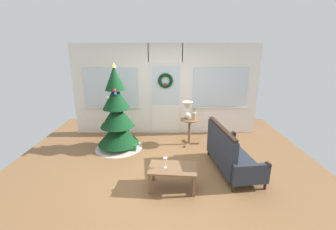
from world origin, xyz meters
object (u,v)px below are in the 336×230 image
at_px(coffee_table, 173,170).
at_px(gift_box, 134,147).
at_px(flower_vase, 195,115).
at_px(table_lamp, 188,108).
at_px(side_table, 190,126).
at_px(wine_glass, 166,160).
at_px(settee_sofa, 230,154).
at_px(christmas_tree, 118,119).

height_order(coffee_table, gift_box, coffee_table).
bearing_deg(flower_vase, table_lamp, 147.99).
bearing_deg(side_table, coffee_table, -103.72).
xyz_separation_m(flower_vase, wine_glass, (-0.70, -1.88, -0.25)).
relative_size(settee_sofa, table_lamp, 3.73).
xyz_separation_m(settee_sofa, wine_glass, (-1.29, -0.63, 0.18)).
relative_size(flower_vase, gift_box, 2.07).
xyz_separation_m(wine_glass, gift_box, (-0.81, 1.54, -0.47)).
xyz_separation_m(christmas_tree, side_table, (1.79, 0.23, -0.26)).
relative_size(flower_vase, wine_glass, 1.79).
xyz_separation_m(settee_sofa, flower_vase, (-0.59, 1.26, 0.43)).
bearing_deg(table_lamp, side_table, -33.69).
distance_m(christmas_tree, flower_vase, 1.90).
distance_m(settee_sofa, gift_box, 2.31).
relative_size(settee_sofa, coffee_table, 1.86).
relative_size(christmas_tree, side_table, 3.08).
relative_size(christmas_tree, wine_glass, 10.85).
relative_size(side_table, gift_box, 4.07).
distance_m(wine_glass, gift_box, 1.80).
height_order(flower_vase, wine_glass, flower_vase).
height_order(settee_sofa, coffee_table, settee_sofa).
height_order(table_lamp, flower_vase, table_lamp).
bearing_deg(table_lamp, coffee_table, -101.80).
relative_size(settee_sofa, flower_vase, 4.68).
xyz_separation_m(side_table, table_lamp, (-0.06, 0.04, 0.48)).
height_order(side_table, flower_vase, flower_vase).
xyz_separation_m(christmas_tree, table_lamp, (1.73, 0.27, 0.22)).
bearing_deg(christmas_tree, wine_glass, -55.19).
bearing_deg(side_table, settee_sofa, -62.47).
relative_size(settee_sofa, side_table, 2.38).
distance_m(settee_sofa, table_lamp, 1.66).
relative_size(christmas_tree, table_lamp, 4.81).
height_order(flower_vase, coffee_table, flower_vase).
bearing_deg(wine_glass, settee_sofa, 25.90).
bearing_deg(gift_box, wine_glass, -62.10).
height_order(christmas_tree, settee_sofa, christmas_tree).
relative_size(table_lamp, coffee_table, 0.50).
relative_size(table_lamp, gift_box, 2.60).
height_order(flower_vase, gift_box, flower_vase).
relative_size(christmas_tree, flower_vase, 6.04).
relative_size(coffee_table, gift_box, 5.22).
distance_m(settee_sofa, coffee_table, 1.31).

